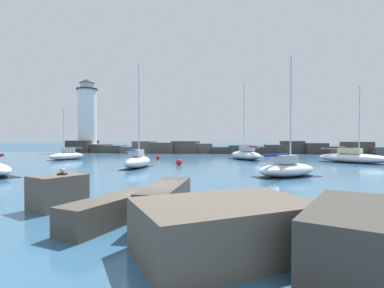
{
  "coord_description": "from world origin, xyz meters",
  "views": [
    {
      "loc": [
        2.5,
        -10.68,
        2.94
      ],
      "look_at": [
        -2.11,
        29.58,
        2.19
      ],
      "focal_mm": 28.0,
      "sensor_mm": 36.0,
      "label": 1
    }
  ],
  "objects_px": {
    "sailboat_moored_2": "(246,155)",
    "sailboat_moored_5": "(67,155)",
    "mooring_buoy_orange_near": "(179,162)",
    "person_on_rocks": "(62,185)",
    "mooring_buoy_far_side": "(158,157)",
    "lighthouse": "(87,120)",
    "sailboat_moored_1": "(286,169)",
    "sailboat_moored_4": "(353,157)",
    "sailboat_moored_0": "(137,161)"
  },
  "relations": [
    {
      "from": "sailboat_moored_2",
      "to": "person_on_rocks",
      "type": "xyz_separation_m",
      "value": [
        -9.57,
        -30.03,
        0.25
      ]
    },
    {
      "from": "sailboat_moored_2",
      "to": "sailboat_moored_5",
      "type": "xyz_separation_m",
      "value": [
        -24.49,
        -3.08,
        -0.09
      ]
    },
    {
      "from": "sailboat_moored_1",
      "to": "sailboat_moored_4",
      "type": "distance_m",
      "value": 17.67
    },
    {
      "from": "mooring_buoy_orange_near",
      "to": "mooring_buoy_far_side",
      "type": "distance_m",
      "value": 9.96
    },
    {
      "from": "sailboat_moored_2",
      "to": "mooring_buoy_far_side",
      "type": "relative_size",
      "value": 14.1
    },
    {
      "from": "lighthouse",
      "to": "sailboat_moored_2",
      "type": "bearing_deg",
      "value": -30.58
    },
    {
      "from": "mooring_buoy_far_side",
      "to": "person_on_rocks",
      "type": "xyz_separation_m",
      "value": [
        2.68,
        -29.43,
        0.67
      ]
    },
    {
      "from": "mooring_buoy_far_side",
      "to": "person_on_rocks",
      "type": "bearing_deg",
      "value": -84.79
    },
    {
      "from": "sailboat_moored_5",
      "to": "mooring_buoy_far_side",
      "type": "height_order",
      "value": "sailboat_moored_5"
    },
    {
      "from": "sailboat_moored_0",
      "to": "sailboat_moored_2",
      "type": "bearing_deg",
      "value": 48.53
    },
    {
      "from": "mooring_buoy_far_side",
      "to": "person_on_rocks",
      "type": "distance_m",
      "value": 29.56
    },
    {
      "from": "sailboat_moored_5",
      "to": "sailboat_moored_2",
      "type": "bearing_deg",
      "value": 7.16
    },
    {
      "from": "sailboat_moored_1",
      "to": "sailboat_moored_5",
      "type": "xyz_separation_m",
      "value": [
        -26.41,
        15.25,
        -0.02
      ]
    },
    {
      "from": "lighthouse",
      "to": "mooring_buoy_far_side",
      "type": "bearing_deg",
      "value": -44.52
    },
    {
      "from": "mooring_buoy_orange_near",
      "to": "mooring_buoy_far_side",
      "type": "xyz_separation_m",
      "value": [
        -4.41,
        8.93,
        -0.07
      ]
    },
    {
      "from": "sailboat_moored_2",
      "to": "sailboat_moored_1",
      "type": "bearing_deg",
      "value": -84.02
    },
    {
      "from": "sailboat_moored_5",
      "to": "sailboat_moored_0",
      "type": "bearing_deg",
      "value": -37.31
    },
    {
      "from": "sailboat_moored_5",
      "to": "person_on_rocks",
      "type": "distance_m",
      "value": 30.81
    },
    {
      "from": "lighthouse",
      "to": "sailboat_moored_4",
      "type": "relative_size",
      "value": 1.71
    },
    {
      "from": "sailboat_moored_2",
      "to": "mooring_buoy_far_side",
      "type": "height_order",
      "value": "sailboat_moored_2"
    },
    {
      "from": "lighthouse",
      "to": "sailboat_moored_5",
      "type": "relative_size",
      "value": 2.2
    },
    {
      "from": "person_on_rocks",
      "to": "mooring_buoy_far_side",
      "type": "bearing_deg",
      "value": 95.21
    },
    {
      "from": "sailboat_moored_0",
      "to": "mooring_buoy_orange_near",
      "type": "height_order",
      "value": "sailboat_moored_0"
    },
    {
      "from": "sailboat_moored_1",
      "to": "person_on_rocks",
      "type": "height_order",
      "value": "sailboat_moored_1"
    },
    {
      "from": "sailboat_moored_5",
      "to": "mooring_buoy_far_side",
      "type": "xyz_separation_m",
      "value": [
        12.23,
        2.47,
        -0.33
      ]
    },
    {
      "from": "mooring_buoy_orange_near",
      "to": "person_on_rocks",
      "type": "distance_m",
      "value": 20.58
    },
    {
      "from": "lighthouse",
      "to": "sailboat_moored_0",
      "type": "height_order",
      "value": "lighthouse"
    },
    {
      "from": "mooring_buoy_far_side",
      "to": "sailboat_moored_0",
      "type": "bearing_deg",
      "value": -86.41
    },
    {
      "from": "sailboat_moored_4",
      "to": "mooring_buoy_orange_near",
      "type": "relative_size",
      "value": 10.13
    },
    {
      "from": "person_on_rocks",
      "to": "sailboat_moored_5",
      "type": "bearing_deg",
      "value": 118.96
    },
    {
      "from": "sailboat_moored_4",
      "to": "sailboat_moored_5",
      "type": "bearing_deg",
      "value": 178.37
    },
    {
      "from": "lighthouse",
      "to": "mooring_buoy_far_side",
      "type": "relative_size",
      "value": 20.47
    },
    {
      "from": "person_on_rocks",
      "to": "sailboat_moored_4",
      "type": "bearing_deg",
      "value": 49.64
    },
    {
      "from": "sailboat_moored_4",
      "to": "sailboat_moored_1",
      "type": "bearing_deg",
      "value": -126.56
    },
    {
      "from": "lighthouse",
      "to": "sailboat_moored_5",
      "type": "height_order",
      "value": "lighthouse"
    },
    {
      "from": "sailboat_moored_2",
      "to": "sailboat_moored_5",
      "type": "relative_size",
      "value": 1.51
    },
    {
      "from": "sailboat_moored_0",
      "to": "mooring_buoy_far_side",
      "type": "xyz_separation_m",
      "value": [
        -0.78,
        12.39,
        -0.43
      ]
    },
    {
      "from": "lighthouse",
      "to": "mooring_buoy_orange_near",
      "type": "xyz_separation_m",
      "value": [
        24.4,
        -28.59,
        -6.53
      ]
    },
    {
      "from": "sailboat_moored_5",
      "to": "lighthouse",
      "type": "bearing_deg",
      "value": 109.3
    },
    {
      "from": "lighthouse",
      "to": "person_on_rocks",
      "type": "bearing_deg",
      "value": -65.21
    },
    {
      "from": "sailboat_moored_5",
      "to": "person_on_rocks",
      "type": "height_order",
      "value": "sailboat_moored_5"
    },
    {
      "from": "mooring_buoy_far_side",
      "to": "lighthouse",
      "type": "bearing_deg",
      "value": 135.48
    },
    {
      "from": "sailboat_moored_0",
      "to": "sailboat_moored_4",
      "type": "bearing_deg",
      "value": 20.33
    },
    {
      "from": "sailboat_moored_1",
      "to": "sailboat_moored_5",
      "type": "distance_m",
      "value": 30.49
    },
    {
      "from": "lighthouse",
      "to": "mooring_buoy_orange_near",
      "type": "distance_m",
      "value": 38.14
    },
    {
      "from": "sailboat_moored_4",
      "to": "person_on_rocks",
      "type": "bearing_deg",
      "value": -130.36
    },
    {
      "from": "sailboat_moored_0",
      "to": "person_on_rocks",
      "type": "bearing_deg",
      "value": -83.62
    },
    {
      "from": "sailboat_moored_1",
      "to": "sailboat_moored_5",
      "type": "height_order",
      "value": "sailboat_moored_1"
    },
    {
      "from": "mooring_buoy_orange_near",
      "to": "person_on_rocks",
      "type": "bearing_deg",
      "value": -94.83
    },
    {
      "from": "sailboat_moored_4",
      "to": "person_on_rocks",
      "type": "relative_size",
      "value": 5.37
    }
  ]
}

